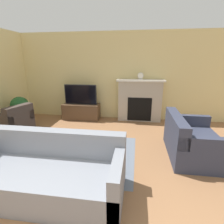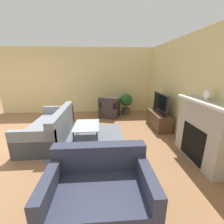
{
  "view_description": "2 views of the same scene",
  "coord_description": "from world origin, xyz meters",
  "px_view_note": "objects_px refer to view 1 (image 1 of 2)",
  "views": [
    {
      "loc": [
        0.99,
        -0.64,
        1.83
      ],
      "look_at": [
        0.45,
        3.07,
        0.73
      ],
      "focal_mm": 28.0,
      "sensor_mm": 36.0,
      "label": 1
    },
    {
      "loc": [
        3.74,
        2.76,
        1.89
      ],
      "look_at": [
        0.2,
        3.01,
        0.84
      ],
      "focal_mm": 24.0,
      "sensor_mm": 36.0,
      "label": 2
    }
  ],
  "objects_px": {
    "mantel_clock": "(141,76)",
    "tv": "(81,95)",
    "couch_sectional": "(48,174)",
    "armchair_by_window": "(13,125)",
    "potted_plant": "(20,108)",
    "coffee_table": "(80,139)",
    "couch_loveseat": "(191,142)"
  },
  "relations": [
    {
      "from": "tv",
      "to": "potted_plant",
      "type": "height_order",
      "value": "tv"
    },
    {
      "from": "couch_sectional",
      "to": "armchair_by_window",
      "type": "xyz_separation_m",
      "value": [
        -1.83,
        1.72,
        0.02
      ]
    },
    {
      "from": "tv",
      "to": "mantel_clock",
      "type": "xyz_separation_m",
      "value": [
        1.85,
        0.15,
        0.59
      ]
    },
    {
      "from": "coffee_table",
      "to": "potted_plant",
      "type": "xyz_separation_m",
      "value": [
        -2.26,
        1.44,
        0.16
      ]
    },
    {
      "from": "couch_sectional",
      "to": "mantel_clock",
      "type": "xyz_separation_m",
      "value": [
        1.29,
        3.42,
        1.12
      ]
    },
    {
      "from": "tv",
      "to": "couch_sectional",
      "type": "distance_m",
      "value": 3.35
    },
    {
      "from": "tv",
      "to": "potted_plant",
      "type": "relative_size",
      "value": 1.2
    },
    {
      "from": "couch_loveseat",
      "to": "potted_plant",
      "type": "xyz_separation_m",
      "value": [
        -4.42,
        1.07,
        0.24
      ]
    },
    {
      "from": "couch_loveseat",
      "to": "mantel_clock",
      "type": "height_order",
      "value": "mantel_clock"
    },
    {
      "from": "tv",
      "to": "coffee_table",
      "type": "xyz_separation_m",
      "value": [
        0.71,
        -2.27,
        -0.44
      ]
    },
    {
      "from": "couch_sectional",
      "to": "couch_loveseat",
      "type": "relative_size",
      "value": 1.58
    },
    {
      "from": "tv",
      "to": "couch_loveseat",
      "type": "xyz_separation_m",
      "value": [
        2.88,
        -1.9,
        -0.52
      ]
    },
    {
      "from": "couch_sectional",
      "to": "armchair_by_window",
      "type": "height_order",
      "value": "same"
    },
    {
      "from": "coffee_table",
      "to": "mantel_clock",
      "type": "distance_m",
      "value": 2.87
    },
    {
      "from": "mantel_clock",
      "to": "couch_sectional",
      "type": "bearing_deg",
      "value": -110.71
    },
    {
      "from": "couch_sectional",
      "to": "mantel_clock",
      "type": "distance_m",
      "value": 3.82
    },
    {
      "from": "potted_plant",
      "to": "mantel_clock",
      "type": "height_order",
      "value": "mantel_clock"
    },
    {
      "from": "armchair_by_window",
      "to": "mantel_clock",
      "type": "bearing_deg",
      "value": 134.55
    },
    {
      "from": "coffee_table",
      "to": "potted_plant",
      "type": "relative_size",
      "value": 1.08
    },
    {
      "from": "coffee_table",
      "to": "mantel_clock",
      "type": "height_order",
      "value": "mantel_clock"
    },
    {
      "from": "coffee_table",
      "to": "couch_loveseat",
      "type": "bearing_deg",
      "value": 9.64
    },
    {
      "from": "coffee_table",
      "to": "armchair_by_window",
      "type": "bearing_deg",
      "value": 159.92
    },
    {
      "from": "tv",
      "to": "coffee_table",
      "type": "height_order",
      "value": "tv"
    },
    {
      "from": "couch_sectional",
      "to": "armchair_by_window",
      "type": "distance_m",
      "value": 2.51
    },
    {
      "from": "armchair_by_window",
      "to": "couch_sectional",
      "type": "bearing_deg",
      "value": 62.89
    },
    {
      "from": "couch_sectional",
      "to": "mantel_clock",
      "type": "bearing_deg",
      "value": 69.29
    },
    {
      "from": "tv",
      "to": "armchair_by_window",
      "type": "height_order",
      "value": "tv"
    },
    {
      "from": "mantel_clock",
      "to": "tv",
      "type": "bearing_deg",
      "value": -175.27
    },
    {
      "from": "armchair_by_window",
      "to": "mantel_clock",
      "type": "distance_m",
      "value": 3.72
    },
    {
      "from": "couch_sectional",
      "to": "potted_plant",
      "type": "relative_size",
      "value": 2.51
    },
    {
      "from": "couch_sectional",
      "to": "mantel_clock",
      "type": "relative_size",
      "value": 10.42
    },
    {
      "from": "couch_sectional",
      "to": "coffee_table",
      "type": "relative_size",
      "value": 2.33
    }
  ]
}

